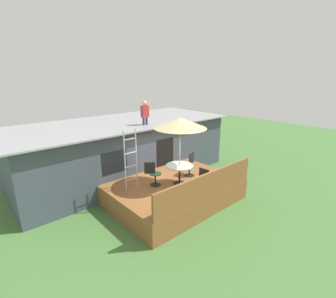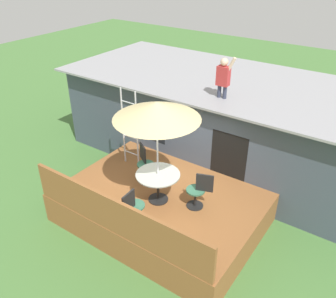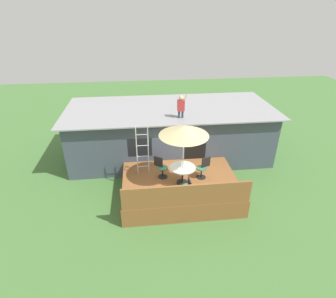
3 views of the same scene
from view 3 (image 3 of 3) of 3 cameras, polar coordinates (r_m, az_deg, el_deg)
name	(u,v)px [view 3 (image 3 of 3)]	position (r m, az deg, el deg)	size (l,w,h in m)	color
ground_plane	(180,194)	(11.91, 2.45, -9.50)	(40.00, 40.00, 0.00)	#477538
house	(170,132)	(14.28, 0.44, 3.65)	(10.50, 4.50, 2.68)	#424C5B
deck	(180,187)	(11.67, 2.49, -7.94)	(4.80, 3.51, 0.80)	brown
deck_railing	(187,196)	(9.82, 4.08, -9.77)	(4.70, 0.08, 0.90)	brown
patio_table	(183,171)	(10.90, 3.12, -4.59)	(1.04, 1.04, 0.74)	black
patio_umbrella	(184,131)	(10.06, 3.38, 3.88)	(1.90, 1.90, 2.54)	silver
step_ladder	(143,151)	(11.28, -5.40, -0.41)	(0.52, 0.04, 2.20)	silver
person_figure	(181,105)	(12.33, 2.81, 9.25)	(0.47, 0.20, 1.11)	#33384C
patio_chair_left	(161,167)	(11.34, -1.48, -3.89)	(0.56, 0.46, 0.92)	black
patio_chair_right	(203,168)	(11.40, 7.41, -3.95)	(0.60, 0.44, 0.92)	black
patio_chair_near	(188,188)	(10.17, 4.33, -8.21)	(0.44, 0.62, 0.92)	black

